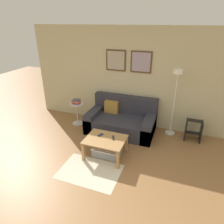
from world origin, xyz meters
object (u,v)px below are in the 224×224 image
Objects in this scene: storage_bin at (107,151)px; book_stack at (76,102)px; floor_lamp at (175,91)px; remote_control at (113,138)px; couch at (121,121)px; step_stool at (193,130)px; coffee_table at (105,142)px; side_table at (77,112)px; cell_phone at (101,135)px.

storage_bin is 1.79m from book_stack.
floor_lamp reaches higher than remote_control.
remote_control is at bearing -81.30° from couch.
couch reaches higher than step_stool.
book_stack is (-1.27, -0.05, 0.38)m from couch.
book_stack is at bearing 139.03° from coffee_table.
remote_control is at bearing -35.79° from book_stack.
side_table reaches higher than step_stool.
couch is 1.08m from cell_phone.
step_stool is at bearing 4.02° from side_table.
floor_lamp is at bearing 3.99° from book_stack.
couch is at bearing -174.98° from step_stool.
side_table is at bearing 140.41° from storage_bin.
couch is 12.08× the size of cell_phone.
side_table is (-1.30, 1.07, 0.26)m from storage_bin.
floor_lamp reaches higher than side_table.
step_stool is at bearing 5.02° from couch.
side_table is 1.51m from cell_phone.
floor_lamp is 6.97× the size of book_stack.
cell_phone is at bearing -41.75° from side_table.
storage_bin is at bearing -133.16° from floor_lamp.
couch is 1.15m from storage_bin.
floor_lamp is (1.22, 0.13, 0.90)m from couch.
step_stool is at bearing 3.82° from book_stack.
step_stool is (1.73, 1.32, -0.08)m from coffee_table.
cell_phone is 2.25m from step_stool.
cell_phone is at bearing 153.67° from remote_control.
cell_phone is at bearing 158.09° from storage_bin.
couch is 0.99× the size of floor_lamp.
remote_control reaches higher than coffee_table.
book_stack reaches higher than step_stool.
floor_lamp reaches higher than book_stack.
book_stack is 3.05m from step_stool.
cell_phone is (-0.17, 0.07, 0.33)m from storage_bin.
coffee_table is 1.95m from floor_lamp.
storage_bin is 1.71m from side_table.
remote_control is (1.44, -1.03, -0.22)m from book_stack.
couch is 11.27× the size of remote_control.
couch reaches higher than side_table.
remote_control is at bearing 16.32° from cell_phone.
couch is 2.05× the size of coffee_table.
coffee_table is 0.48× the size of floor_lamp.
couch is at bearing 76.32° from remote_control.
cell_phone reaches higher than storage_bin.
floor_lamp is 2.55m from book_stack.
side_table is 4.27× the size of cell_phone.
step_stool is at bearing 36.98° from storage_bin.
cell_phone is at bearing -41.65° from book_stack.
floor_lamp is (1.21, 1.29, 0.83)m from coffee_table.
couch is 1.53m from floor_lamp.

